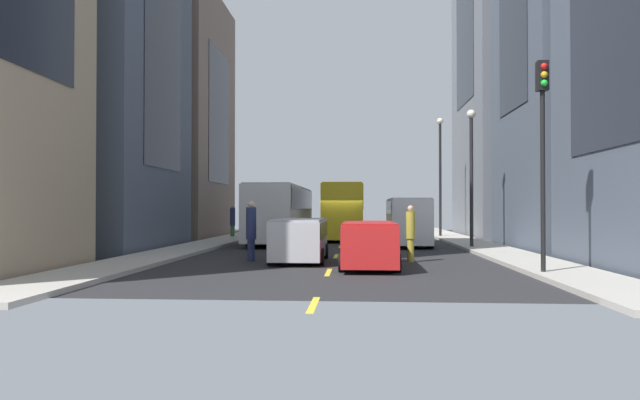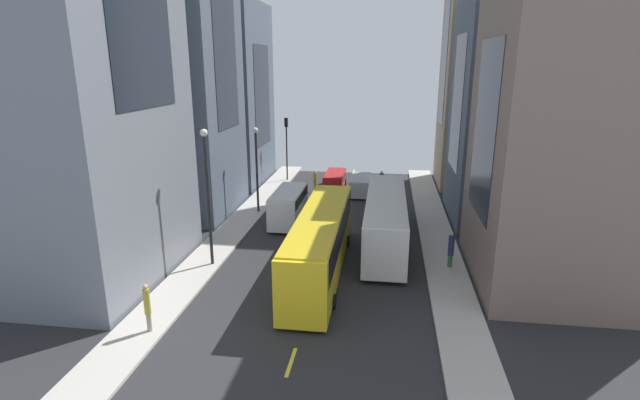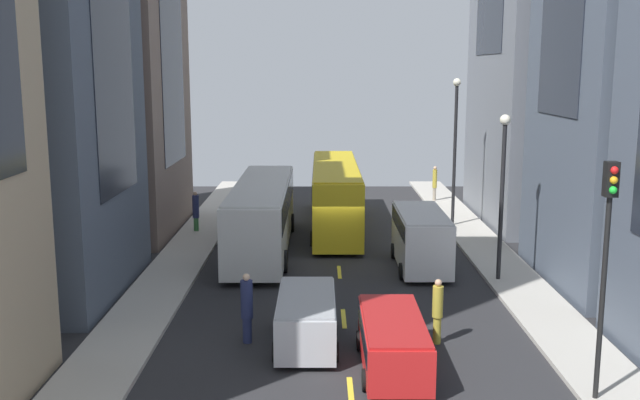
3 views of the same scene
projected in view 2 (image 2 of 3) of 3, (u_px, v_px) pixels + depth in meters
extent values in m
plane|color=#28282B|center=(332.00, 236.00, 33.92)|extent=(40.99, 40.99, 0.00)
cube|color=#B2ADA3|center=(438.00, 240.00, 32.93)|extent=(2.38, 44.00, 0.15)
cube|color=#B2ADA3|center=(233.00, 230.00, 34.87)|extent=(2.38, 44.00, 0.15)
cube|color=yellow|center=(354.00, 172.00, 53.90)|extent=(0.16, 2.00, 0.01)
cube|color=yellow|center=(349.00, 184.00, 48.19)|extent=(0.16, 2.00, 0.01)
cube|color=yellow|center=(344.00, 201.00, 42.48)|extent=(0.16, 2.00, 0.01)
cube|color=yellow|center=(337.00, 222.00, 36.77)|extent=(0.16, 2.00, 0.01)
cube|color=yellow|center=(327.00, 252.00, 31.07)|extent=(0.16, 2.00, 0.01)
cube|color=yellow|center=(313.00, 295.00, 25.36)|extent=(0.16, 2.00, 0.01)
cube|color=yellow|center=(291.00, 362.00, 19.65)|extent=(0.16, 2.00, 0.01)
cube|color=tan|center=(492.00, 43.00, 44.28)|extent=(8.46, 7.54, 27.21)
cube|color=#1E232D|center=(492.00, 43.00, 44.28)|extent=(8.54, 4.15, 14.96)
cube|color=#4C5666|center=(513.00, 104.00, 35.24)|extent=(7.93, 9.36, 17.86)
cube|color=#1E232D|center=(513.00, 104.00, 35.24)|extent=(8.01, 5.15, 9.82)
cube|color=#7A665B|center=(567.00, 131.00, 24.78)|extent=(8.19, 10.06, 16.86)
cube|color=#1E232D|center=(567.00, 131.00, 24.78)|extent=(8.28, 5.53, 9.27)
cube|color=#4C5666|center=(220.00, 95.00, 47.32)|extent=(8.56, 9.93, 17.40)
cube|color=#1E232D|center=(220.00, 95.00, 47.32)|extent=(8.65, 5.46, 9.57)
cube|color=#4C5666|center=(166.00, 12.00, 35.56)|extent=(8.87, 8.96, 30.96)
cube|color=#1E232D|center=(166.00, 12.00, 35.56)|extent=(8.96, 4.93, 17.03)
cube|color=silver|center=(386.00, 219.00, 32.00)|extent=(2.55, 12.99, 3.00)
cube|color=black|center=(386.00, 207.00, 31.76)|extent=(2.60, 11.95, 1.20)
cube|color=beige|center=(386.00, 197.00, 31.57)|extent=(2.45, 12.47, 0.08)
cylinder|color=black|center=(404.00, 261.00, 28.36)|extent=(0.46, 1.00, 1.00)
cylinder|color=black|center=(364.00, 259.00, 28.68)|extent=(0.46, 1.00, 1.00)
cylinder|color=black|center=(401.00, 219.00, 36.03)|extent=(0.46, 1.00, 1.00)
cylinder|color=black|center=(370.00, 218.00, 36.34)|extent=(0.46, 1.00, 1.00)
cube|color=yellow|center=(321.00, 242.00, 27.63)|extent=(2.45, 13.63, 3.30)
cube|color=black|center=(321.00, 228.00, 27.39)|extent=(2.50, 12.54, 1.48)
cube|color=gold|center=(321.00, 214.00, 27.16)|extent=(2.35, 13.09, 0.08)
cylinder|color=black|center=(331.00, 301.00, 23.86)|extent=(0.44, 0.76, 0.76)
cylinder|color=black|center=(287.00, 298.00, 24.16)|extent=(0.44, 0.76, 0.76)
cylinder|color=black|center=(346.00, 241.00, 31.91)|extent=(0.44, 0.76, 0.76)
cylinder|color=black|center=(313.00, 239.00, 32.21)|extent=(0.44, 0.76, 0.76)
cube|color=white|center=(289.00, 206.00, 36.28)|extent=(2.05, 5.63, 2.30)
cube|color=black|center=(288.00, 197.00, 36.07)|extent=(2.09, 5.18, 0.69)
cube|color=silver|center=(288.00, 191.00, 35.95)|extent=(1.97, 5.40, 0.08)
cylinder|color=black|center=(297.00, 227.00, 34.77)|extent=(0.37, 0.72, 0.72)
cylinder|color=black|center=(271.00, 225.00, 35.02)|extent=(0.37, 0.72, 0.72)
cylinder|color=black|center=(305.00, 212.00, 38.09)|extent=(0.37, 0.72, 0.72)
cylinder|color=black|center=(282.00, 211.00, 38.34)|extent=(0.37, 0.72, 0.72)
cube|color=red|center=(335.00, 180.00, 46.59)|extent=(1.81, 4.78, 1.32)
cube|color=black|center=(335.00, 177.00, 46.49)|extent=(1.85, 4.40, 0.56)
cube|color=#A91A1A|center=(335.00, 173.00, 46.39)|extent=(1.74, 4.59, 0.08)
cylinder|color=black|center=(342.00, 189.00, 45.21)|extent=(0.33, 0.62, 0.62)
cylinder|color=black|center=(324.00, 189.00, 45.43)|extent=(0.33, 0.62, 0.62)
cylinder|color=black|center=(345.00, 182.00, 48.03)|extent=(0.33, 0.62, 0.62)
cylinder|color=black|center=(328.00, 181.00, 48.25)|extent=(0.33, 0.62, 0.62)
cube|color=#B7BABF|center=(360.00, 185.00, 44.41)|extent=(1.84, 4.49, 1.40)
cube|color=black|center=(360.00, 182.00, 44.31)|extent=(1.88, 4.13, 0.59)
cube|color=#9C9EA2|center=(360.00, 177.00, 44.21)|extent=(1.77, 4.31, 0.08)
cylinder|color=black|center=(369.00, 195.00, 43.13)|extent=(0.33, 0.62, 0.62)
cylinder|color=black|center=(350.00, 195.00, 43.35)|extent=(0.33, 0.62, 0.62)
cylinder|color=black|center=(370.00, 188.00, 45.78)|extent=(0.33, 0.62, 0.62)
cylinder|color=black|center=(352.00, 187.00, 46.00)|extent=(0.33, 0.62, 0.62)
cylinder|color=navy|center=(381.00, 191.00, 44.10)|extent=(0.30, 0.30, 0.85)
cylinder|color=navy|center=(381.00, 180.00, 43.81)|extent=(0.40, 0.40, 1.25)
sphere|color=beige|center=(382.00, 172.00, 43.60)|extent=(0.24, 0.24, 0.24)
cylinder|color=gold|center=(315.00, 188.00, 44.98)|extent=(0.26, 0.26, 0.90)
cylinder|color=gold|center=(315.00, 178.00, 44.71)|extent=(0.34, 0.34, 1.03)
sphere|color=tan|center=(315.00, 172.00, 44.54)|extent=(0.23, 0.23, 0.23)
cylinder|color=gray|center=(149.00, 322.00, 21.57)|extent=(0.22, 0.22, 0.86)
cylinder|color=gold|center=(147.00, 302.00, 21.29)|extent=(0.29, 0.29, 1.21)
sphere|color=tan|center=(145.00, 287.00, 21.09)|extent=(0.23, 0.23, 0.23)
cylinder|color=#336B38|center=(450.00, 261.00, 28.41)|extent=(0.27, 0.27, 0.72)
cylinder|color=navy|center=(451.00, 246.00, 28.14)|extent=(0.35, 0.35, 1.22)
sphere|color=tan|center=(452.00, 234.00, 27.94)|extent=(0.21, 0.21, 0.21)
cylinder|color=black|center=(287.00, 154.00, 48.84)|extent=(0.14, 0.14, 5.46)
cube|color=black|center=(286.00, 122.00, 47.96)|extent=(0.32, 0.32, 0.90)
sphere|color=red|center=(287.00, 120.00, 48.05)|extent=(0.20, 0.20, 0.20)
sphere|color=orange|center=(287.00, 122.00, 48.12)|extent=(0.20, 0.20, 0.20)
sphere|color=green|center=(287.00, 125.00, 48.19)|extent=(0.20, 0.20, 0.20)
cylinder|color=black|center=(208.00, 202.00, 27.85)|extent=(0.18, 0.18, 7.74)
sphere|color=silver|center=(204.00, 133.00, 26.72)|extent=(0.44, 0.44, 0.44)
cylinder|color=black|center=(257.00, 173.00, 38.14)|extent=(0.18, 0.18, 6.45)
sphere|color=silver|center=(255.00, 130.00, 37.19)|extent=(0.44, 0.44, 0.44)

